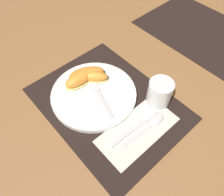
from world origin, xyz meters
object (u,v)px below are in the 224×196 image
Objects in this scene: citrus_wedge_1 at (87,74)px; citrus_wedge_3 at (80,78)px; fork at (98,93)px; plate at (94,94)px; juice_glass at (159,94)px; citrus_wedge_0 at (94,77)px; spoon at (150,124)px; citrus_wedge_2 at (83,76)px; knife at (135,127)px.

citrus_wedge_3 is at bearing -86.60° from citrus_wedge_1.
citrus_wedge_1 is (-0.08, 0.02, 0.01)m from fork.
juice_glass reaches higher than plate.
plate is 0.21m from juice_glass.
citrus_wedge_0 is at bearing 140.06° from plate.
citrus_wedge_1 is (-0.07, 0.03, 0.02)m from plate.
spoon is 0.27m from citrus_wedge_3.
spoon is 1.78× the size of citrus_wedge_0.
citrus_wedge_3 is at bearing -67.58° from citrus_wedge_2.
knife is (0.17, 0.02, -0.00)m from plate.
spoon is at bearing 56.04° from knife.
knife is at bearing 4.42° from citrus_wedge_3.
fork is at bearing -177.62° from knife.
juice_glass is 0.89× the size of citrus_wedge_0.
citrus_wedge_1 reaches higher than plate.
plate is at bearing -174.75° from knife.
citrus_wedge_1 is (-0.02, -0.01, 0.00)m from citrus_wedge_0.
plate is 2.35× the size of citrus_wedge_3.
fork is 0.06m from citrus_wedge_0.
citrus_wedge_0 is 0.04m from citrus_wedge_2.
citrus_wedge_2 reaches higher than fork.
citrus_wedge_3 reaches higher than knife.
plate is 0.21m from spoon.
juice_glass is at bearing 42.16° from plate.
fork is 1.84× the size of citrus_wedge_0.
knife is 0.24m from citrus_wedge_2.
juice_glass is (0.15, 0.14, 0.03)m from plate.
fork is (-0.19, -0.05, 0.01)m from spoon.
citrus_wedge_0 is at bearing 43.60° from citrus_wedge_2.
citrus_wedge_0 is (-0.24, -0.02, 0.02)m from spoon.
juice_glass is 0.74× the size of citrus_wedge_3.
plate is at bearing -137.84° from juice_glass.
plate is at bearing -21.03° from citrus_wedge_1.
juice_glass is at bearing 27.38° from citrus_wedge_0.
juice_glass is 0.43× the size of knife.
citrus_wedge_3 reaches higher than plate.
plate is 1.59× the size of spoon.
citrus_wedge_3 is at bearing -175.58° from knife.
spoon is at bearing 13.49° from fork.
plate is at bearing -8.93° from citrus_wedge_2.
plate is 2.83× the size of citrus_wedge_0.
citrus_wedge_3 is (-0.26, -0.06, 0.03)m from spoon.
plate is 2.06× the size of citrus_wedge_1.
citrus_wedge_3 is (0.00, -0.03, 0.00)m from citrus_wedge_1.
citrus_wedge_1 is 1.14× the size of citrus_wedge_3.
citrus_wedge_2 is 0.01m from citrus_wedge_3.
fork is at bearing -27.04° from citrus_wedge_0.
knife is 1.72× the size of citrus_wedge_3.
plate is 0.07m from citrus_wedge_3.
juice_glass is 0.81× the size of citrus_wedge_2.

